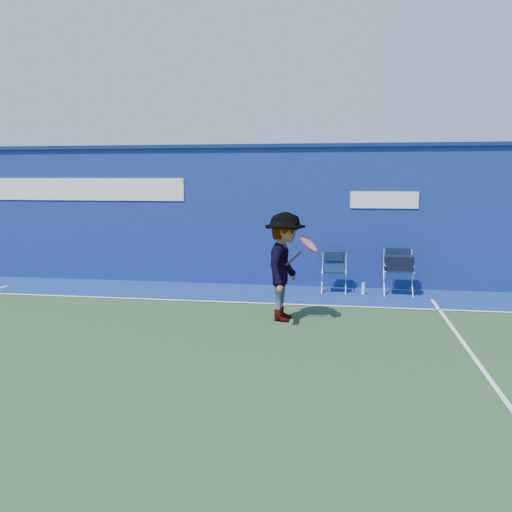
% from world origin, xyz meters
% --- Properties ---
extents(ground, '(80.00, 80.00, 0.00)m').
position_xyz_m(ground, '(0.00, 0.00, 0.00)').
color(ground, '#264424').
rests_on(ground, ground).
extents(stadium_wall, '(24.00, 0.50, 3.08)m').
position_xyz_m(stadium_wall, '(-0.00, 5.20, 1.55)').
color(stadium_wall, navy).
rests_on(stadium_wall, ground).
extents(out_of_bounds_strip, '(24.00, 1.80, 0.01)m').
position_xyz_m(out_of_bounds_strip, '(0.00, 4.10, 0.00)').
color(out_of_bounds_strip, navy).
rests_on(out_of_bounds_strip, ground).
extents(court_lines, '(24.00, 12.00, 0.01)m').
position_xyz_m(court_lines, '(0.00, 0.60, 0.01)').
color(court_lines, white).
rests_on(court_lines, out_of_bounds_strip).
extents(directors_chair_left, '(0.49, 0.45, 0.82)m').
position_xyz_m(directors_chair_left, '(2.60, 4.49, 0.27)').
color(directors_chair_left, silver).
rests_on(directors_chair_left, ground).
extents(directors_chair_right, '(0.55, 0.50, 0.93)m').
position_xyz_m(directors_chair_right, '(3.89, 4.42, 0.39)').
color(directors_chair_right, silver).
rests_on(directors_chair_right, ground).
extents(water_bottle, '(0.07, 0.07, 0.25)m').
position_xyz_m(water_bottle, '(3.20, 4.33, 0.12)').
color(water_bottle, silver).
rests_on(water_bottle, ground).
extents(tennis_player, '(0.97, 1.23, 1.81)m').
position_xyz_m(tennis_player, '(1.82, 2.12, 0.90)').
color(tennis_player, '#EA4738').
rests_on(tennis_player, ground).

